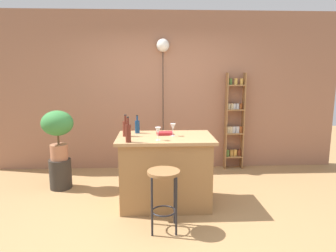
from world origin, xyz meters
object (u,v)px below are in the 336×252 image
at_px(potted_plant, 58,128).
at_px(cookbook, 165,133).
at_px(wine_glass_left, 158,131).
at_px(bottle_wine_red, 126,128).
at_px(plant_stool, 61,174).
at_px(spice_shelf, 234,122).
at_px(bottle_soda_blue, 128,133).
at_px(bar_stool, 164,186).
at_px(wine_glass_center, 173,127).
at_px(pendant_globe_light, 163,47).
at_px(bottle_sauce_amber, 137,126).

xyz_separation_m(potted_plant, cookbook, (1.57, -0.53, 0.02)).
bearing_deg(potted_plant, wine_glass_left, -30.46).
bearing_deg(cookbook, bottle_wine_red, -176.25).
xyz_separation_m(bottle_wine_red, wine_glass_left, (0.41, -0.26, 0.01)).
height_order(plant_stool, cookbook, cookbook).
bearing_deg(spice_shelf, bottle_soda_blue, -134.18).
bearing_deg(bottle_wine_red, bottle_soda_blue, -80.05).
distance_m(potted_plant, cookbook, 1.66).
bearing_deg(bottle_soda_blue, bottle_wine_red, 99.95).
relative_size(bar_stool, wine_glass_center, 4.22).
xyz_separation_m(bottle_wine_red, pendant_globe_light, (0.54, 1.51, 1.14)).
height_order(bottle_wine_red, pendant_globe_light, pendant_globe_light).
relative_size(potted_plant, cookbook, 3.54).
xyz_separation_m(bottle_soda_blue, wine_glass_left, (0.35, 0.09, 0.00)).
bearing_deg(bottle_soda_blue, wine_glass_left, 13.91).
distance_m(wine_glass_left, pendant_globe_light, 2.10).
bearing_deg(bottle_soda_blue, cookbook, 43.29).
bearing_deg(cookbook, potted_plant, 156.42).
relative_size(wine_glass_center, cookbook, 0.78).
distance_m(spice_shelf, bottle_wine_red, 2.35).
bearing_deg(potted_plant, bottle_sauce_amber, -18.84).
relative_size(cookbook, pendant_globe_light, 0.09).
height_order(potted_plant, bottle_wine_red, bottle_wine_red).
relative_size(bottle_soda_blue, cookbook, 1.46).
relative_size(wine_glass_left, pendant_globe_light, 0.07).
distance_m(wine_glass_center, cookbook, 0.17).
relative_size(plant_stool, potted_plant, 0.61).
distance_m(bottle_sauce_amber, pendant_globe_light, 1.79).
height_order(bottle_wine_red, wine_glass_left, bottle_wine_red).
distance_m(potted_plant, bottle_wine_red, 1.23).
relative_size(bottle_sauce_amber, pendant_globe_light, 0.11).
relative_size(bottle_sauce_amber, bottle_wine_red, 0.88).
bearing_deg(bottle_wine_red, plant_stool, 150.11).
bearing_deg(spice_shelf, cookbook, -133.37).
relative_size(bottle_soda_blue, wine_glass_left, 1.87).
distance_m(bar_stool, cookbook, 0.90).
xyz_separation_m(plant_stool, cookbook, (1.57, -0.53, 0.72)).
height_order(potted_plant, cookbook, potted_plant).
distance_m(plant_stool, potted_plant, 0.71).
distance_m(wine_glass_left, cookbook, 0.36).
distance_m(plant_stool, bottle_wine_red, 1.47).
distance_m(spice_shelf, bottle_sauce_amber, 2.12).
relative_size(potted_plant, bottle_soda_blue, 2.42).
distance_m(potted_plant, bottle_sauce_amber, 1.27).
height_order(bar_stool, bottle_soda_blue, bottle_soda_blue).
xyz_separation_m(spice_shelf, bottle_sauce_amber, (-1.68, -1.27, 0.17)).
bearing_deg(cookbook, bottle_soda_blue, -141.57).
xyz_separation_m(bottle_sauce_amber, pendant_globe_light, (0.39, 1.31, 1.15)).
relative_size(potted_plant, bottle_sauce_amber, 2.98).
relative_size(spice_shelf, potted_plant, 2.34).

